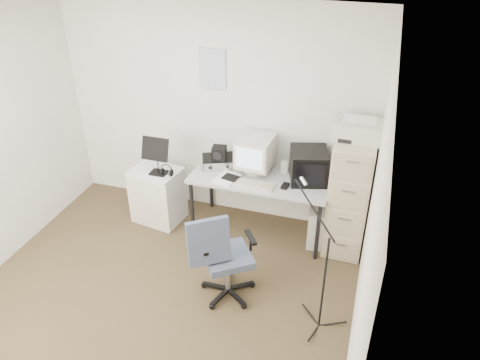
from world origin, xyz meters
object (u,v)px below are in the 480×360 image
(filing_cabinet, at_px, (349,195))
(side_cart, at_px, (158,195))
(desk, at_px, (260,204))
(office_chair, at_px, (228,255))

(filing_cabinet, bearing_deg, side_cart, -175.89)
(desk, bearing_deg, side_cart, -174.09)
(office_chair, bearing_deg, desk, 52.68)
(office_chair, bearing_deg, filing_cabinet, 12.37)
(office_chair, xyz_separation_m, side_cart, (-1.18, 0.94, -0.14))
(office_chair, bearing_deg, side_cart, 105.32)
(filing_cabinet, height_order, office_chair, filing_cabinet)
(desk, relative_size, office_chair, 1.59)
(desk, distance_m, side_cart, 1.21)
(filing_cabinet, distance_m, desk, 0.99)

